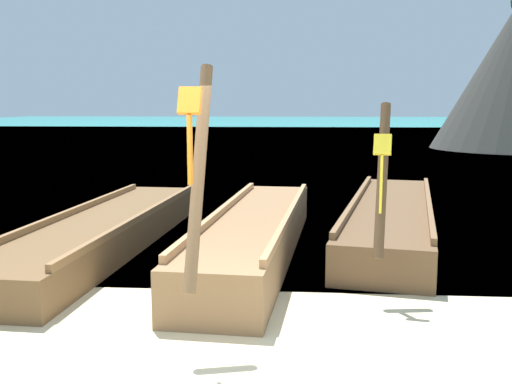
% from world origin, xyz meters
% --- Properties ---
extents(ground, '(120.00, 120.00, 0.00)m').
position_xyz_m(ground, '(0.00, 0.00, 0.00)').
color(ground, beige).
extents(sea_water, '(120.00, 120.00, 0.00)m').
position_xyz_m(sea_water, '(0.00, 62.44, 0.00)').
color(sea_water, teal).
rests_on(sea_water, ground).
extents(longtail_boat_red_ribbon, '(1.76, 7.46, 2.82)m').
position_xyz_m(longtail_boat_red_ribbon, '(-2.49, 4.56, 0.27)').
color(longtail_boat_red_ribbon, brown).
rests_on(longtail_boat_red_ribbon, ground).
extents(longtail_boat_orange_ribbon, '(1.66, 7.12, 2.71)m').
position_xyz_m(longtail_boat_orange_ribbon, '(0.01, 4.18, 0.34)').
color(longtail_boat_orange_ribbon, olive).
rests_on(longtail_boat_orange_ribbon, ground).
extents(longtail_boat_yellow_ribbon, '(2.64, 7.45, 2.35)m').
position_xyz_m(longtail_boat_yellow_ribbon, '(2.34, 5.87, 0.30)').
color(longtail_boat_yellow_ribbon, brown).
rests_on(longtail_boat_yellow_ribbon, ground).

